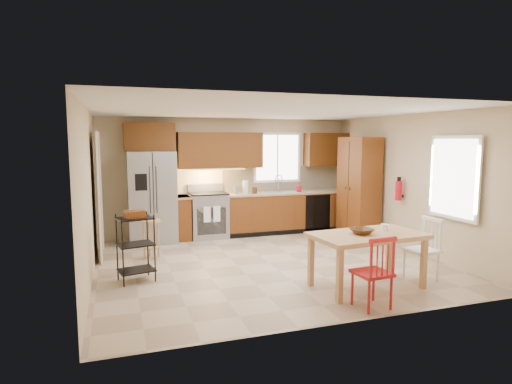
{
  "coord_description": "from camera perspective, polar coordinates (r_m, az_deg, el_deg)",
  "views": [
    {
      "loc": [
        -2.38,
        -6.52,
        2.03
      ],
      "look_at": [
        -0.09,
        0.4,
        1.15
      ],
      "focal_mm": 30.0,
      "sensor_mm": 36.0,
      "label": 1
    }
  ],
  "objects": [
    {
      "name": "canister_wood",
      "position": [
        9.15,
        -0.18,
        0.23
      ],
      "size": [
        0.1,
        0.1,
        0.14
      ],
      "primitive_type": "cylinder",
      "color": "#502E15",
      "rests_on": "base_cabinet_run"
    },
    {
      "name": "wall_back",
      "position": [
        9.36,
        -3.52,
        2.09
      ],
      "size": [
        5.5,
        0.02,
        2.5
      ],
      "primitive_type": "cube",
      "color": "#CCB793",
      "rests_on": "ground"
    },
    {
      "name": "backsplash",
      "position": [
        9.76,
        3.85,
        1.84
      ],
      "size": [
        2.92,
        0.03,
        0.55
      ],
      "primitive_type": "cube",
      "color": "beige",
      "rests_on": "wall_back"
    },
    {
      "name": "table_jar",
      "position": [
        6.35,
        16.76,
        -4.72
      ],
      "size": [
        0.12,
        0.12,
        0.13
      ],
      "primitive_type": "cylinder",
      "rotation": [
        0.0,
        0.0,
        0.09
      ],
      "color": "white",
      "rests_on": "dining_table"
    },
    {
      "name": "upper_right_block",
      "position": [
        9.99,
        9.36,
        5.61
      ],
      "size": [
        1.0,
        0.35,
        0.75
      ],
      "primitive_type": "cube",
      "color": "#522C0D",
      "rests_on": "wall_back"
    },
    {
      "name": "base_cabinet_narrow",
      "position": [
        8.96,
        -9.83,
        -3.38
      ],
      "size": [
        0.3,
        0.6,
        0.9
      ],
      "primitive_type": "cube",
      "color": "brown",
      "rests_on": "floor"
    },
    {
      "name": "undercab_glow",
      "position": [
        9.03,
        -6.59,
        3.03
      ],
      "size": [
        1.6,
        0.3,
        0.01
      ],
      "primitive_type": "cube",
      "color": "#FFBF66",
      "rests_on": "wall_back"
    },
    {
      "name": "paper_towel",
      "position": [
        9.11,
        -1.43,
        0.64
      ],
      "size": [
        0.12,
        0.12,
        0.28
      ],
      "primitive_type": "cylinder",
      "color": "white",
      "rests_on": "base_cabinet_run"
    },
    {
      "name": "range_stove",
      "position": [
        9.03,
        -6.36,
        -3.17
      ],
      "size": [
        0.76,
        0.63,
        0.92
      ],
      "primitive_type": "cube",
      "color": "gray",
      "rests_on": "floor"
    },
    {
      "name": "canister_steel",
      "position": [
        9.06,
        -2.64,
        0.29
      ],
      "size": [
        0.11,
        0.11,
        0.18
      ],
      "primitive_type": "cylinder",
      "color": "gray",
      "rests_on": "base_cabinet_run"
    },
    {
      "name": "dining_table",
      "position": [
        6.18,
        14.57,
        -8.88
      ],
      "size": [
        1.6,
        0.99,
        0.75
      ],
      "primitive_type": null,
      "rotation": [
        0.0,
        0.0,
        0.09
      ],
      "color": "tan",
      "rests_on": "floor"
    },
    {
      "name": "upper_over_fridge",
      "position": [
        8.87,
        -14.03,
        7.13
      ],
      "size": [
        1.0,
        0.35,
        0.55
      ],
      "primitive_type": "cube",
      "color": "#522C0D",
      "rests_on": "wall_back"
    },
    {
      "name": "bar_stool",
      "position": [
        7.66,
        -13.8,
        -6.1
      ],
      "size": [
        0.41,
        0.41,
        0.67
      ],
      "primitive_type": null,
      "rotation": [
        0.0,
        0.0,
        -0.32
      ],
      "color": "tan",
      "rests_on": "floor"
    },
    {
      "name": "sink",
      "position": [
        9.46,
        3.41,
        -0.24
      ],
      "size": [
        0.62,
        0.46,
        0.16
      ],
      "primitive_type": "cube",
      "color": "gray",
      "rests_on": "base_cabinet_run"
    },
    {
      "name": "pantry",
      "position": [
        9.15,
        13.53,
        0.54
      ],
      "size": [
        0.5,
        0.95,
        2.1
      ],
      "primitive_type": "cube",
      "color": "brown",
      "rests_on": "floor"
    },
    {
      "name": "wall_front",
      "position": [
        4.74,
        12.12,
        -2.75
      ],
      "size": [
        5.5,
        0.02,
        2.5
      ],
      "primitive_type": "cube",
      "color": "#CCB793",
      "rests_on": "ground"
    },
    {
      "name": "soap_bottle",
      "position": [
        9.5,
        5.77,
        0.59
      ],
      "size": [
        0.09,
        0.09,
        0.19
      ],
      "primitive_type": "imported",
      "color": "#B80C1B",
      "rests_on": "base_cabinet_run"
    },
    {
      "name": "dishwasher",
      "position": [
        9.56,
        8.22,
        -2.7
      ],
      "size": [
        0.6,
        0.02,
        0.78
      ],
      "primitive_type": "cube",
      "color": "black",
      "rests_on": "floor"
    },
    {
      "name": "fire_extinguisher",
      "position": [
        8.39,
        18.47,
        0.16
      ],
      "size": [
        0.12,
        0.12,
        0.36
      ],
      "primitive_type": "cylinder",
      "color": "#B80C1B",
      "rests_on": "wall_right"
    },
    {
      "name": "window_right",
      "position": [
        7.4,
        24.91,
        1.75
      ],
      "size": [
        0.04,
        1.02,
        1.32
      ],
      "primitive_type": "cube",
      "color": "white",
      "rests_on": "wall_right"
    },
    {
      "name": "ceiling",
      "position": [
        6.96,
        1.75,
        10.75
      ],
      "size": [
        5.5,
        5.0,
        0.02
      ],
      "primitive_type": "cube",
      "color": "silver",
      "rests_on": "ground"
    },
    {
      "name": "chair_white",
      "position": [
        6.75,
        21.2,
        -7.12
      ],
      "size": [
        0.46,
        0.46,
        0.9
      ],
      "primitive_type": null,
      "rotation": [
        0.0,
        0.0,
        1.66
      ],
      "color": "white",
      "rests_on": "floor"
    },
    {
      "name": "chair_red",
      "position": [
        5.46,
        15.2,
        -10.2
      ],
      "size": [
        0.46,
        0.46,
        0.9
      ],
      "primitive_type": null,
      "rotation": [
        0.0,
        0.0,
        0.09
      ],
      "color": "#B11B1C",
      "rests_on": "floor"
    },
    {
      "name": "utility_cart",
      "position": [
        6.44,
        -15.74,
        -7.21
      ],
      "size": [
        0.56,
        0.48,
        0.98
      ],
      "primitive_type": null,
      "rotation": [
        0.0,
        0.0,
        0.22
      ],
      "color": "black",
      "rests_on": "floor"
    },
    {
      "name": "doorway",
      "position": [
        7.89,
        -20.28,
        -0.68
      ],
      "size": [
        0.04,
        0.95,
        2.1
      ],
      "primitive_type": "cube",
      "color": "#8C7A59",
      "rests_on": "wall_left"
    },
    {
      "name": "wall_right",
      "position": [
        8.33,
        19.79,
        1.1
      ],
      "size": [
        0.02,
        5.0,
        2.5
      ],
      "primitive_type": "cube",
      "color": "#CCB793",
      "rests_on": "ground"
    },
    {
      "name": "floor",
      "position": [
        7.23,
        1.68,
        -9.42
      ],
      "size": [
        5.5,
        5.5,
        0.0
      ],
      "primitive_type": "plane",
      "color": "tan",
      "rests_on": "ground"
    },
    {
      "name": "wall_left",
      "position": [
        6.58,
        -21.41,
        -0.4
      ],
      "size": [
        0.02,
        5.0,
        2.5
      ],
      "primitive_type": "cube",
      "color": "#CCB793",
      "rests_on": "ground"
    },
    {
      "name": "upper_left_block",
      "position": [
        9.1,
        -4.8,
        5.57
      ],
      "size": [
        1.8,
        0.35,
        0.75
      ],
      "primitive_type": "cube",
      "color": "#522C0D",
      "rests_on": "wall_back"
    },
    {
      "name": "refrigerator",
      "position": [
        8.75,
        -13.7,
        -0.67
      ],
      "size": [
        0.92,
        0.75,
        1.82
      ],
      "primitive_type": "cube",
      "color": "gray",
      "rests_on": "floor"
    },
    {
      "name": "base_cabinet_run",
      "position": [
        9.59,
        4.45,
        -2.62
      ],
      "size": [
        2.92,
        0.6,
        0.9
      ],
      "primitive_type": "cube",
      "color": "brown",
      "rests_on": "floor"
    },
    {
      "name": "window_back",
      "position": [
        9.66,
        2.83,
        4.62
      ],
      "size": [
        1.12,
        0.04,
        1.12
      ],
      "primitive_type": "cube",
      "color": "white",
      "rests_on": "wall_back"
    },
    {
      "name": "table_bowl",
      "position": [
        6.04,
        13.91,
        -5.49
      ],
      "size": [
        0.34,
        0.34,
        0.08
      ],
      "primitive_type": "imported",
      "rotation": [
        0.0,
        0.0,
        0.09
      ],
      "color": "#502E15",
      "rests_on": "dining_table"
    }
  ]
}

